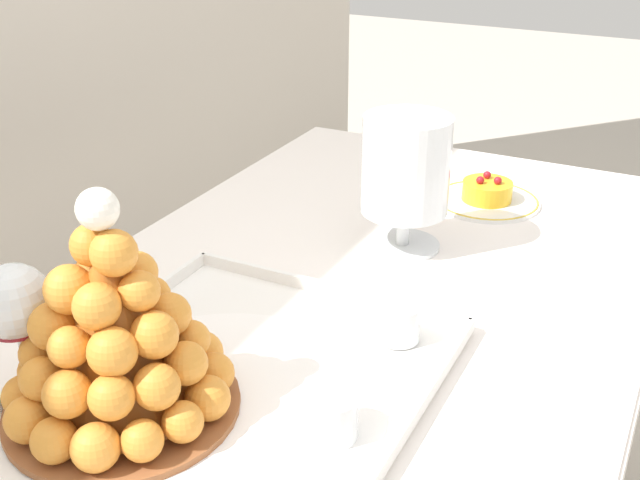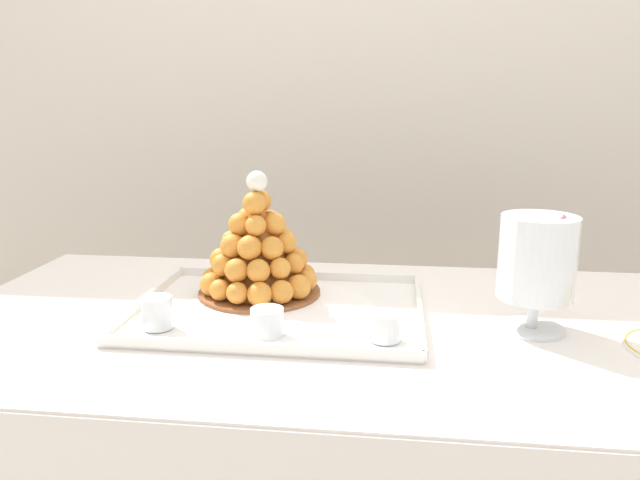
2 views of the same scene
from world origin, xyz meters
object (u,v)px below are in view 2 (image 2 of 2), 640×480
(wine_glass, at_px, (255,228))
(dessert_cup_centre, at_px, (385,328))
(croquembouche, at_px, (258,250))
(macaron_goblet, at_px, (537,259))
(dessert_cup_mid_left, at_px, (267,323))
(dessert_cup_left, at_px, (157,314))
(serving_tray, at_px, (279,310))

(wine_glass, bearing_deg, dessert_cup_centre, -46.99)
(croquembouche, bearing_deg, macaron_goblet, -12.58)
(dessert_cup_centre, bearing_deg, dessert_cup_mid_left, -178.65)
(wine_glass, bearing_deg, croquembouche, -73.58)
(croquembouche, relative_size, dessert_cup_centre, 4.94)
(dessert_cup_left, distance_m, dessert_cup_centre, 0.41)
(serving_tray, height_order, croquembouche, croquembouche)
(dessert_cup_centre, xyz_separation_m, macaron_goblet, (0.26, 0.10, 0.10))
(macaron_goblet, bearing_deg, dessert_cup_centre, -159.65)
(croquembouche, bearing_deg, dessert_cup_left, -123.73)
(dessert_cup_centre, distance_m, wine_glass, 0.45)
(dessert_cup_mid_left, distance_m, macaron_goblet, 0.49)
(dessert_cup_left, distance_m, wine_glass, 0.34)
(serving_tray, bearing_deg, macaron_goblet, -4.03)
(dessert_cup_left, bearing_deg, croquembouche, 56.27)
(dessert_cup_centre, xyz_separation_m, wine_glass, (-0.30, 0.32, 0.10))
(dessert_cup_mid_left, distance_m, wine_glass, 0.35)
(croquembouche, bearing_deg, dessert_cup_centre, -38.91)
(serving_tray, relative_size, croquembouche, 2.13)
(croquembouche, xyz_separation_m, wine_glass, (-0.03, 0.10, 0.02))
(croquembouche, bearing_deg, serving_tray, -55.68)
(serving_tray, height_order, dessert_cup_centre, dessert_cup_centre)
(macaron_goblet, height_order, wine_glass, macaron_goblet)
(dessert_cup_left, xyz_separation_m, dessert_cup_mid_left, (0.20, -0.01, -0.00))
(dessert_cup_left, relative_size, dessert_cup_mid_left, 0.98)
(croquembouche, height_order, wine_glass, croquembouche)
(dessert_cup_mid_left, relative_size, wine_glass, 0.34)
(croquembouche, relative_size, dessert_cup_left, 4.53)
(dessert_cup_left, height_order, dessert_cup_centre, dessert_cup_left)
(dessert_cup_centre, bearing_deg, macaron_goblet, 20.35)
(dessert_cup_centre, height_order, macaron_goblet, macaron_goblet)
(croquembouche, distance_m, dessert_cup_mid_left, 0.24)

